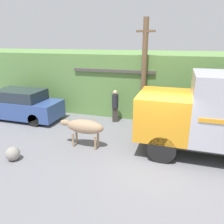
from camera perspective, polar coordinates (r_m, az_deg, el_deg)
ground_plane at (r=8.38m, az=10.08°, el=-12.34°), size 60.00×60.00×0.00m
hillside_embankment at (r=14.52m, az=14.20°, el=7.87°), size 32.00×5.96×3.50m
building_backdrop at (r=13.31m, az=1.86°, el=5.91°), size 4.53×2.70×2.74m
brown_cow at (r=8.96m, az=-7.30°, el=-3.86°), size 1.91×0.58×1.19m
parked_suv at (r=13.17m, az=-22.96°, el=1.71°), size 4.71×1.76×1.67m
pedestrian_on_hill at (r=11.63m, az=0.82°, el=1.94°), size 0.43×0.43×1.75m
utility_pole at (r=11.29m, az=8.35°, el=10.45°), size 0.90×0.27×5.27m
roadside_rock at (r=8.95m, az=-24.49°, el=-9.86°), size 0.52×0.52×0.52m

